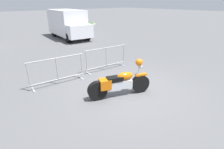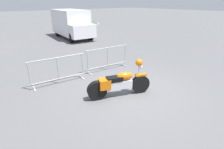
{
  "view_description": "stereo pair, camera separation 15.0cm",
  "coord_description": "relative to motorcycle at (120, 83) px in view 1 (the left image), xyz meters",
  "views": [
    {
      "loc": [
        -4.09,
        -3.9,
        3.0
      ],
      "look_at": [
        -0.47,
        0.33,
        0.65
      ],
      "focal_mm": 28.0,
      "sensor_mm": 36.0,
      "label": 1
    },
    {
      "loc": [
        -3.97,
        -4.0,
        3.0
      ],
      "look_at": [
        -0.47,
        0.33,
        0.65
      ],
      "focal_mm": 28.0,
      "sensor_mm": 36.0,
      "label": 2
    }
  ],
  "objects": [
    {
      "name": "ground_plane",
      "position": [
        0.47,
        0.07,
        -0.47
      ],
      "size": [
        120.0,
        120.0,
        0.0
      ],
      "primitive_type": "plane",
      "color": "#5B5B5E"
    },
    {
      "name": "delivery_van",
      "position": [
        3.54,
        10.33,
        0.77
      ],
      "size": [
        2.39,
        5.15,
        2.31
      ],
      "rotation": [
        0.0,
        0.0,
        -1.66
      ],
      "color": "silver",
      "rests_on": "ground"
    },
    {
      "name": "planter_island",
      "position": [
        9.13,
        17.65,
        -0.18
      ],
      "size": [
        3.95,
        3.95,
        1.1
      ],
      "color": "#ADA89E",
      "rests_on": "ground"
    },
    {
      "name": "crowd_barrier_far",
      "position": [
        1.2,
        2.2,
        0.08
      ],
      "size": [
        2.12,
        0.64,
        1.07
      ],
      "rotation": [
        0.0,
        0.0,
        -0.11
      ],
      "color": "#9EA0A5",
      "rests_on": "ground"
    },
    {
      "name": "crowd_barrier_near",
      "position": [
        -1.2,
        2.2,
        0.08
      ],
      "size": [
        2.12,
        0.64,
        1.07
      ],
      "rotation": [
        0.0,
        0.0,
        -0.11
      ],
      "color": "#9EA0A5",
      "rests_on": "ground"
    },
    {
      "name": "motorcycle",
      "position": [
        0.0,
        0.0,
        0.0
      ],
      "size": [
        2.12,
        0.95,
        1.24
      ],
      "rotation": [
        0.0,
        0.0,
        -0.36
      ],
      "color": "black",
      "rests_on": "ground"
    }
  ]
}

